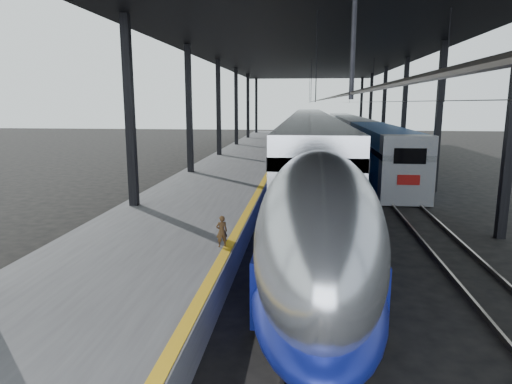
# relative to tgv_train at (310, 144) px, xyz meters

# --- Properties ---
(ground) EXTENTS (160.00, 160.00, 0.00)m
(ground) POSITION_rel_tgv_train_xyz_m (-2.00, -24.19, -2.09)
(ground) COLOR black
(ground) RESTS_ON ground
(platform) EXTENTS (6.00, 80.00, 1.00)m
(platform) POSITION_rel_tgv_train_xyz_m (-5.50, -4.19, -1.59)
(platform) COLOR #4C4C4F
(platform) RESTS_ON ground
(yellow_strip) EXTENTS (0.30, 80.00, 0.01)m
(yellow_strip) POSITION_rel_tgv_train_xyz_m (-2.70, -4.19, -1.09)
(yellow_strip) COLOR gold
(yellow_strip) RESTS_ON platform
(rails) EXTENTS (6.52, 80.00, 0.16)m
(rails) POSITION_rel_tgv_train_xyz_m (2.50, -4.19, -2.01)
(rails) COLOR slate
(rails) RESTS_ON ground
(canopy) EXTENTS (18.00, 75.00, 9.47)m
(canopy) POSITION_rel_tgv_train_xyz_m (-0.10, -4.19, 7.02)
(canopy) COLOR black
(canopy) RESTS_ON ground
(tgv_train) EXTENTS (3.12, 65.20, 4.48)m
(tgv_train) POSITION_rel_tgv_train_xyz_m (0.00, 0.00, 0.00)
(tgv_train) COLOR #B2B5BA
(tgv_train) RESTS_ON ground
(second_train) EXTENTS (2.73, 56.05, 3.76)m
(second_train) POSITION_rel_tgv_train_xyz_m (5.00, 13.32, -0.19)
(second_train) COLOR navy
(second_train) RESTS_ON ground
(child) EXTENTS (0.43, 0.37, 1.00)m
(child) POSITION_rel_tgv_train_xyz_m (-2.90, -24.61, -0.59)
(child) COLOR #53371B
(child) RESTS_ON platform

